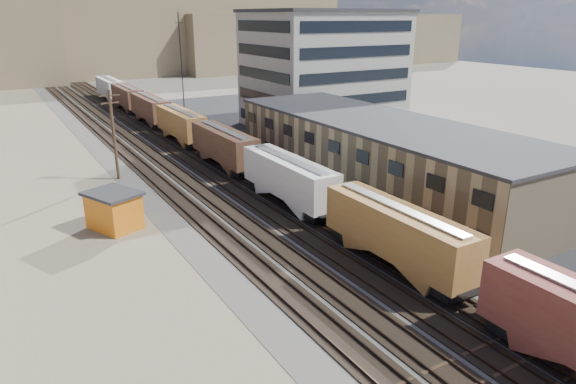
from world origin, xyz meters
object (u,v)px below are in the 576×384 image
parked_car_blue (329,127)px  freight_train (201,133)px  utility_pole_north (114,133)px  maintenance_shed (114,210)px

parked_car_blue → freight_train: bearing=130.8°
freight_train → utility_pole_north: size_ratio=11.97×
utility_pole_north → parked_car_blue: 36.25m
maintenance_shed → parked_car_blue: bearing=30.7°
utility_pole_north → maintenance_shed: utility_pole_north is taller
utility_pole_north → maintenance_shed: bearing=-104.2°
maintenance_shed → freight_train: bearing=51.7°
parked_car_blue → utility_pole_north: bearing=137.8°
utility_pole_north → maintenance_shed: (-3.59, -14.21, -3.61)m
maintenance_shed → parked_car_blue: size_ratio=0.99×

